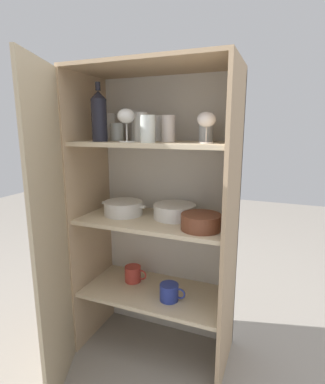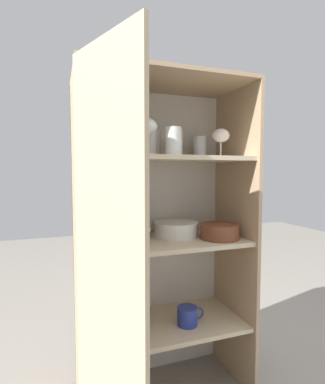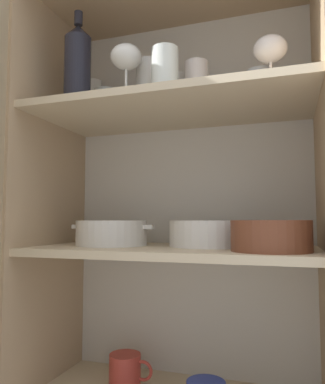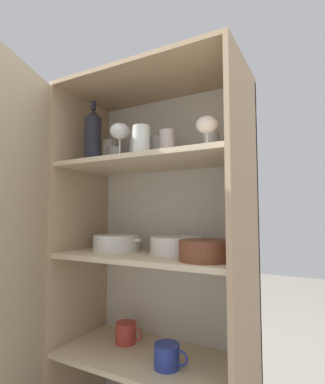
% 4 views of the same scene
% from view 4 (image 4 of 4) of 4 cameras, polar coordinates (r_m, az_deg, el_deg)
% --- Properties ---
extents(cupboard_back_panel, '(0.80, 0.02, 1.47)m').
position_cam_4_polar(cupboard_back_panel, '(1.43, 1.87, -11.36)').
color(cupboard_back_panel, silver).
rests_on(cupboard_back_panel, ground_plane).
extents(cupboard_side_left, '(0.02, 0.41, 1.47)m').
position_cam_4_polar(cupboard_side_left, '(1.50, -15.30, -10.90)').
color(cupboard_side_left, tan).
rests_on(cupboard_side_left, ground_plane).
extents(cupboard_side_right, '(0.02, 0.41, 1.47)m').
position_cam_4_polar(cupboard_side_right, '(1.12, 15.60, -13.18)').
color(cupboard_side_right, tan).
rests_on(cupboard_side_right, ground_plane).
extents(cupboard_top_panel, '(0.80, 0.41, 0.02)m').
position_cam_4_polar(cupboard_top_panel, '(1.38, -2.13, 20.16)').
color(cupboard_top_panel, tan).
rests_on(cupboard_top_panel, cupboard_side_left).
extents(shelf_board_lower, '(0.76, 0.37, 0.02)m').
position_cam_4_polar(shelf_board_lower, '(1.38, -2.28, -29.08)').
color(shelf_board_lower, beige).
extents(shelf_board_middle, '(0.76, 0.37, 0.02)m').
position_cam_4_polar(shelf_board_middle, '(1.26, -2.22, -12.18)').
color(shelf_board_middle, beige).
extents(shelf_board_upper, '(0.76, 0.37, 0.02)m').
position_cam_4_polar(shelf_board_upper, '(1.27, -2.17, 5.54)').
color(shelf_board_upper, beige).
extents(cupboard_door, '(0.17, 0.37, 1.47)m').
position_cam_4_polar(cupboard_door, '(1.20, -26.14, -12.29)').
color(cupboard_door, tan).
rests_on(cupboard_door, ground_plane).
extents(tumbler_glass_0, '(0.07, 0.07, 0.12)m').
position_cam_4_polar(tumbler_glass_0, '(1.20, -4.08, 9.61)').
color(tumbler_glass_0, white).
rests_on(tumbler_glass_0, shelf_board_upper).
extents(tumbler_glass_1, '(0.08, 0.08, 0.13)m').
position_cam_4_polar(tumbler_glass_1, '(1.39, -0.57, 7.83)').
color(tumbler_glass_1, white).
rests_on(tumbler_glass_1, shelf_board_upper).
extents(tumbler_glass_2, '(0.08, 0.08, 0.10)m').
position_cam_4_polar(tumbler_glass_2, '(1.45, -4.63, 6.61)').
color(tumbler_glass_2, white).
rests_on(tumbler_glass_2, shelf_board_upper).
extents(tumbler_glass_3, '(0.07, 0.07, 0.12)m').
position_cam_4_polar(tumbler_glass_3, '(1.27, 0.89, 8.90)').
color(tumbler_glass_3, silver).
rests_on(tumbler_glass_3, shelf_board_upper).
extents(tumbler_glass_4, '(0.07, 0.07, 0.11)m').
position_cam_4_polar(tumbler_glass_4, '(1.27, 9.21, 8.60)').
color(tumbler_glass_4, white).
rests_on(tumbler_glass_4, shelf_board_upper).
extents(tumbler_glass_5, '(0.07, 0.07, 0.09)m').
position_cam_4_polar(tumbler_glass_5, '(1.45, -9.14, 6.56)').
color(tumbler_glass_5, white).
rests_on(tumbler_glass_5, shelf_board_upper).
extents(tumbler_glass_6, '(0.07, 0.07, 0.14)m').
position_cam_4_polar(tumbler_glass_6, '(1.32, -4.83, 8.69)').
color(tumbler_glass_6, white).
rests_on(tumbler_glass_6, shelf_board_upper).
extents(tumbler_glass_7, '(0.07, 0.07, 0.14)m').
position_cam_4_polar(tumbler_glass_7, '(1.54, -10.22, 6.97)').
color(tumbler_glass_7, white).
rests_on(tumbler_glass_7, shelf_board_upper).
extents(wine_glass_0, '(0.08, 0.08, 0.15)m').
position_cam_4_polar(wine_glass_0, '(1.28, -8.13, 11.06)').
color(wine_glass_0, white).
rests_on(wine_glass_0, shelf_board_upper).
extents(wine_glass_1, '(0.08, 0.08, 0.13)m').
position_cam_4_polar(wine_glass_1, '(1.14, 8.47, 12.28)').
color(wine_glass_1, silver).
rests_on(wine_glass_1, shelf_board_upper).
extents(wine_bottle, '(0.08, 0.08, 0.28)m').
position_cam_4_polar(wine_bottle, '(1.39, -13.11, 10.41)').
color(wine_bottle, black).
rests_on(wine_bottle, shelf_board_upper).
extents(plate_stack_white, '(0.22, 0.22, 0.07)m').
position_cam_4_polar(plate_stack_white, '(1.27, 2.63, -10.08)').
color(plate_stack_white, white).
rests_on(plate_stack_white, shelf_board_middle).
extents(mixing_bowl_large, '(0.18, 0.18, 0.07)m').
position_cam_4_polar(mixing_bowl_large, '(1.08, 8.05, -10.82)').
color(mixing_bowl_large, brown).
rests_on(mixing_bowl_large, shelf_board_middle).
extents(casserole_dish, '(0.26, 0.21, 0.07)m').
position_cam_4_polar(casserole_dish, '(1.38, -8.74, -9.57)').
color(casserole_dish, silver).
rests_on(casserole_dish, shelf_board_middle).
extents(coffee_mug_primary, '(0.13, 0.09, 0.09)m').
position_cam_4_polar(coffee_mug_primary, '(1.48, -6.93, -25.06)').
color(coffee_mug_primary, '#BC3D33').
rests_on(coffee_mug_primary, shelf_board_lower).
extents(coffee_mug_extra_1, '(0.13, 0.10, 0.09)m').
position_cam_4_polar(coffee_mug_extra_1, '(1.27, 0.92, -28.76)').
color(coffee_mug_extra_1, '#283893').
rests_on(coffee_mug_extra_1, shelf_board_lower).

